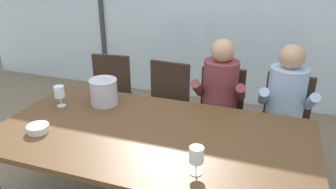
{
  "coord_description": "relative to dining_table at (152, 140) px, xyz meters",
  "views": [
    {
      "loc": [
        0.76,
        -1.84,
        1.89
      ],
      "look_at": [
        0.0,
        0.35,
        0.87
      ],
      "focal_mm": 34.92,
      "sensor_mm": 36.0,
      "label": 1
    }
  ],
  "objects": [
    {
      "name": "ground",
      "position": [
        0.0,
        1.0,
        -0.66
      ],
      "size": [
        14.0,
        14.0,
        0.0
      ],
      "primitive_type": "plane",
      "color": "#847056"
    },
    {
      "name": "window_glass_panel",
      "position": [
        0.0,
        2.33,
        0.64
      ],
      "size": [
        7.44,
        0.03,
        2.6
      ],
      "primitive_type": "cube",
      "color": "silver",
      "rests_on": "ground"
    },
    {
      "name": "dining_table",
      "position": [
        0.0,
        0.0,
        0.0
      ],
      "size": [
        2.24,
        1.17,
        0.72
      ],
      "color": "brown",
      "rests_on": "ground"
    },
    {
      "name": "chair_near_curtain",
      "position": [
        -0.91,
        1.02,
        -0.15
      ],
      "size": [
        0.49,
        0.49,
        0.88
      ],
      "rotation": [
        0.0,
        0.0,
        0.12
      ],
      "color": "#332319",
      "rests_on": "ground"
    },
    {
      "name": "chair_left_of_center",
      "position": [
        -0.24,
        1.0,
        -0.15
      ],
      "size": [
        0.46,
        0.46,
        0.88
      ],
      "rotation": [
        0.0,
        0.0,
        -0.06
      ],
      "color": "#332319",
      "rests_on": "ground"
    },
    {
      "name": "chair_center",
      "position": [
        0.31,
        0.98,
        -0.15
      ],
      "size": [
        0.47,
        0.47,
        0.88
      ],
      "rotation": [
        0.0,
        0.0,
        0.07
      ],
      "color": "#332319",
      "rests_on": "ground"
    },
    {
      "name": "chair_right_of_center",
      "position": [
        0.9,
        1.01,
        -0.15
      ],
      "size": [
        0.49,
        0.49,
        0.88
      ],
      "rotation": [
        0.0,
        0.0,
        -0.12
      ],
      "color": "#332319",
      "rests_on": "ground"
    },
    {
      "name": "person_maroon_top",
      "position": [
        0.31,
        0.86,
        0.03
      ],
      "size": [
        0.48,
        0.63,
        1.2
      ],
      "rotation": [
        0.0,
        0.0,
        0.07
      ],
      "color": "brown",
      "rests_on": "ground"
    },
    {
      "name": "person_pale_blue_shirt",
      "position": [
        0.88,
        0.86,
        0.03
      ],
      "size": [
        0.48,
        0.62,
        1.2
      ],
      "rotation": [
        0.0,
        0.0,
        0.05
      ],
      "color": "#9EB2D1",
      "rests_on": "ground"
    },
    {
      "name": "ice_bucket_primary",
      "position": [
        -0.55,
        0.32,
        0.17
      ],
      "size": [
        0.23,
        0.23,
        0.22
      ],
      "color": "#B7B7BC",
      "rests_on": "dining_table"
    },
    {
      "name": "tasting_bowl",
      "position": [
        -0.76,
        -0.24,
        0.09
      ],
      "size": [
        0.15,
        0.15,
        0.05
      ],
      "primitive_type": "cylinder",
      "color": "silver",
      "rests_on": "dining_table"
    },
    {
      "name": "wine_glass_by_left_taster",
      "position": [
        0.41,
        -0.34,
        0.18
      ],
      "size": [
        0.08,
        0.08,
        0.17
      ],
      "color": "silver",
      "rests_on": "dining_table"
    },
    {
      "name": "wine_glass_near_bucket",
      "position": [
        -0.87,
        0.17,
        0.18
      ],
      "size": [
        0.08,
        0.08,
        0.17
      ],
      "color": "silver",
      "rests_on": "dining_table"
    }
  ]
}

